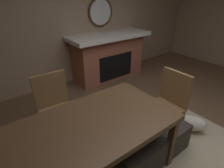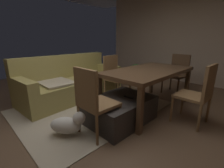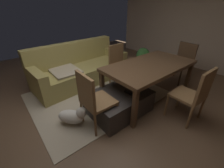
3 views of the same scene
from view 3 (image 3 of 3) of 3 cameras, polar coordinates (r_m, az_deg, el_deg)
name	(u,v)px [view 3 (image 3 of 3)]	position (r m, az deg, el deg)	size (l,w,h in m)	color
floor	(95,112)	(2.68, -6.58, -10.85)	(8.74, 8.74, 0.00)	brown
wall_right_window_side	(203,18)	(5.04, 32.33, 21.25)	(0.12, 5.80, 2.78)	#C4AA91
area_rug	(97,94)	(3.16, -5.98, -3.88)	(2.60, 2.00, 0.01)	tan
couch	(81,69)	(3.65, -12.38, 5.89)	(2.34, 1.07, 0.93)	#9E8E4C
ottoman_coffee_table	(119,102)	(2.58, 2.81, -7.11)	(1.05, 0.77, 0.38)	#2D2826
tv_remote	(128,92)	(2.48, 6.42, -3.31)	(0.05, 0.16, 0.02)	black
dining_table	(150,68)	(2.83, 14.86, 6.30)	(1.79, 0.94, 0.74)	#513823
dining_chair_north	(119,63)	(3.41, 2.87, 8.52)	(0.46, 0.46, 0.93)	brown
dining_chair_south	(194,93)	(2.54, 29.93, -3.11)	(0.45, 0.45, 0.93)	brown
dining_chair_west	(93,98)	(2.10, -7.55, -5.69)	(0.45, 0.45, 0.93)	brown
dining_chair_east	(182,60)	(3.93, 26.21, 8.40)	(0.48, 0.48, 0.93)	#513823
potted_plant	(143,56)	(4.61, 12.16, 10.87)	(0.40, 0.40, 0.58)	#474C51
small_dog	(73,116)	(2.38, -15.29, -12.15)	(0.43, 0.46, 0.31)	silver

